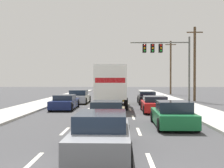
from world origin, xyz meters
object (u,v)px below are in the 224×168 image
object	(u,v)px
utility_pole_mid	(195,63)
utility_pole_far	(171,67)
car_tan	(107,113)
car_silver	(79,97)
car_navy	(65,102)
car_gray	(102,134)
car_red	(155,105)
car_green	(173,115)
traffic_signal_mast	(163,53)
car_black	(147,98)
box_truck	(112,84)

from	to	relation	value
utility_pole_mid	utility_pole_far	distance (m)	15.72
car_tan	utility_pole_mid	distance (m)	19.68
car_silver	car_navy	bearing A→B (deg)	-92.93
car_navy	utility_pole_mid	bearing A→B (deg)	35.57
car_gray	car_red	xyz separation A→B (m)	(3.22, 12.19, -0.06)
car_silver	car_navy	xyz separation A→B (m)	(-0.32, -6.23, -0.08)
car_tan	car_green	bearing A→B (deg)	-16.07
traffic_signal_mast	car_tan	bearing A→B (deg)	-108.11
traffic_signal_mast	utility_pole_far	world-z (taller)	utility_pole_far
car_gray	utility_pole_far	world-z (taller)	utility_pole_far
car_gray	car_black	bearing A→B (deg)	80.24
car_red	utility_pole_mid	bearing A→B (deg)	62.52
car_navy	car_green	bearing A→B (deg)	-51.05
box_truck	traffic_signal_mast	xyz separation A→B (m)	(5.46, 7.56, 3.39)
car_black	car_green	xyz separation A→B (m)	(-0.08, -14.18, 0.01)
car_gray	car_black	world-z (taller)	car_gray
car_silver	car_gray	xyz separation A→B (m)	(3.51, -20.40, -0.02)
car_silver	utility_pole_far	bearing A→B (deg)	55.87
car_black	car_red	xyz separation A→B (m)	(-0.14, -7.37, -0.02)
car_gray	utility_pole_far	xyz separation A→B (m)	(9.16, 39.10, 3.95)
car_black	traffic_signal_mast	distance (m)	6.44
box_truck	car_red	size ratio (longest dim) A/B	2.22
utility_pole_mid	utility_pole_far	world-z (taller)	utility_pole_far
car_green	utility_pole_mid	distance (m)	19.26
car_silver	car_black	bearing A→B (deg)	-7.04
car_silver	traffic_signal_mast	distance (m)	10.56
car_navy	traffic_signal_mast	distance (m)	13.87
car_navy	car_tan	world-z (taller)	car_tan
car_silver	traffic_signal_mast	size ratio (longest dim) A/B	0.64
car_red	utility_pole_mid	distance (m)	13.16
traffic_signal_mast	utility_pole_far	bearing A→B (deg)	76.86
car_black	traffic_signal_mast	bearing A→B (deg)	60.46
car_gray	car_red	distance (m)	12.60
utility_pole_far	car_gray	bearing A→B (deg)	-103.19
traffic_signal_mast	utility_pole_mid	size ratio (longest dim) A/B	0.87
traffic_signal_mast	utility_pole_far	xyz separation A→B (m)	(3.70, 15.84, -0.83)
utility_pole_far	traffic_signal_mast	bearing A→B (deg)	-103.14
car_gray	car_red	bearing A→B (deg)	75.20
car_tan	traffic_signal_mast	distance (m)	18.45
car_gray	utility_pole_mid	size ratio (longest dim) A/B	0.57
car_navy	car_green	world-z (taller)	car_green
car_green	utility_pole_mid	world-z (taller)	utility_pole_mid
box_truck	car_red	bearing A→B (deg)	-47.62
car_black	utility_pole_far	bearing A→B (deg)	73.47
car_tan	utility_pole_mid	xyz separation A→B (m)	(9.11, 17.04, 3.73)
traffic_signal_mast	utility_pole_far	size ratio (longest dim) A/B	0.81
car_black	car_red	distance (m)	7.37
box_truck	traffic_signal_mast	world-z (taller)	traffic_signal_mast
car_gray	utility_pole_far	size ratio (longest dim) A/B	0.53
car_red	traffic_signal_mast	world-z (taller)	traffic_signal_mast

